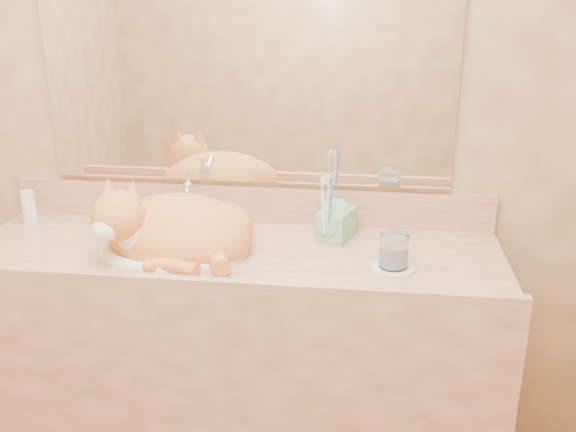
# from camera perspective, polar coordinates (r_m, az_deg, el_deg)

# --- Properties ---
(wall_back) EXTENTS (2.40, 0.02, 2.50)m
(wall_back) POSITION_cam_1_polar(r_m,az_deg,el_deg) (2.07, -3.68, 10.14)
(wall_back) COLOR #986F45
(wall_back) RESTS_ON ground
(vanity_counter) EXTENTS (1.60, 0.55, 0.85)m
(vanity_counter) POSITION_cam_1_polar(r_m,az_deg,el_deg) (2.12, -4.62, -13.77)
(vanity_counter) COLOR #A16548
(vanity_counter) RESTS_ON floor
(mirror) EXTENTS (1.30, 0.02, 0.80)m
(mirror) POSITION_cam_1_polar(r_m,az_deg,el_deg) (2.04, -3.83, 13.97)
(mirror) COLOR white
(mirror) RESTS_ON wall_back
(sink_basin) EXTENTS (0.46, 0.40, 0.14)m
(sink_basin) POSITION_cam_1_polar(r_m,az_deg,el_deg) (1.92, -10.16, -1.17)
(sink_basin) COLOR white
(sink_basin) RESTS_ON vanity_counter
(faucet) EXTENTS (0.06, 0.13, 0.18)m
(faucet) POSITION_cam_1_polar(r_m,az_deg,el_deg) (2.06, -8.83, 0.98)
(faucet) COLOR silver
(faucet) RESTS_ON vanity_counter
(cat) EXTENTS (0.49, 0.42, 0.24)m
(cat) POSITION_cam_1_polar(r_m,az_deg,el_deg) (1.91, -10.35, -1.08)
(cat) COLOR orange
(cat) RESTS_ON sink_basin
(soap_dispenser) EXTENTS (0.12, 0.12, 0.20)m
(soap_dispenser) POSITION_cam_1_polar(r_m,az_deg,el_deg) (1.93, 3.62, 0.27)
(soap_dispenser) COLOR #78C199
(soap_dispenser) RESTS_ON vanity_counter
(toothbrush_cup) EXTENTS (0.14, 0.14, 0.11)m
(toothbrush_cup) POSITION_cam_1_polar(r_m,az_deg,el_deg) (1.94, 3.44, -1.04)
(toothbrush_cup) COLOR #78C199
(toothbrush_cup) RESTS_ON vanity_counter
(toothbrushes) EXTENTS (0.04, 0.04, 0.22)m
(toothbrushes) POSITION_cam_1_polar(r_m,az_deg,el_deg) (1.92, 3.49, 1.06)
(toothbrushes) COLOR white
(toothbrushes) RESTS_ON toothbrush_cup
(saucer) EXTENTS (0.12, 0.12, 0.01)m
(saucer) POSITION_cam_1_polar(r_m,az_deg,el_deg) (1.81, 9.30, -4.60)
(saucer) COLOR white
(saucer) RESTS_ON vanity_counter
(water_glass) EXTENTS (0.08, 0.08, 0.10)m
(water_glass) POSITION_cam_1_polar(r_m,az_deg,el_deg) (1.79, 9.39, -3.07)
(water_glass) COLOR silver
(water_glass) RESTS_ON saucer
(lotion_bottle) EXTENTS (0.05, 0.05, 0.11)m
(lotion_bottle) POSITION_cam_1_polar(r_m,az_deg,el_deg) (2.29, -22.05, 0.76)
(lotion_bottle) COLOR white
(lotion_bottle) RESTS_ON vanity_counter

